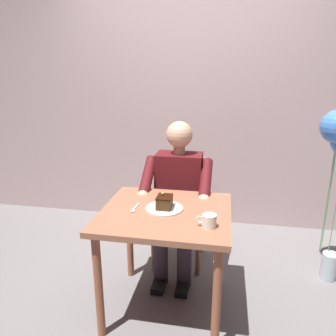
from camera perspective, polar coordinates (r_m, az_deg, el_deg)
ground_plane at (r=2.41m, az=-0.38°, el=-23.55°), size 14.00×14.00×0.00m
cafe_rear_panel at (r=3.30m, az=4.52°, el=15.57°), size 6.40×0.12×3.00m
dining_table at (r=2.07m, az=-0.41°, el=-10.27°), size 0.81×0.74×0.73m
chair at (r=2.72m, az=2.22°, el=-6.71°), size 0.42×0.42×0.88m
seated_person at (r=2.51m, az=1.69°, el=-5.19°), size 0.53×0.58×1.21m
dessert_plate at (r=2.04m, az=-0.64°, el=-7.24°), size 0.24×0.24×0.01m
cake_slice at (r=2.02m, az=-0.65°, el=-6.07°), size 0.09×0.12×0.10m
coffee_cup at (r=1.82m, az=7.32°, el=-9.32°), size 0.12×0.08×0.08m
dessert_spoon at (r=2.04m, az=-6.05°, el=-7.31°), size 0.03×0.14×0.01m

